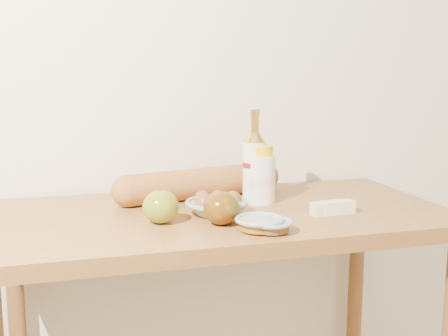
{
  "coord_description": "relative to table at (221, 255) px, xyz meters",
  "views": [
    {
      "loc": [
        -0.38,
        -0.21,
        1.27
      ],
      "look_at": [
        0.0,
        1.15,
        1.02
      ],
      "focal_mm": 45.0,
      "sensor_mm": 36.0,
      "label": 1
    }
  ],
  "objects": [
    {
      "name": "apple_redgreen_front",
      "position": [
        -0.03,
        -0.13,
        0.16
      ],
      "size": [
        0.1,
        0.1,
        0.08
      ],
      "rotation": [
        0.0,
        0.0,
        -0.19
      ],
      "color": "maroon",
      "rests_on": "table"
    },
    {
      "name": "apple_yellowgreen",
      "position": [
        -0.17,
        -0.08,
        0.16
      ],
      "size": [
        0.09,
        0.09,
        0.08
      ],
      "rotation": [
        0.0,
        0.0,
        0.01
      ],
      "color": "olive",
      "rests_on": "table"
    },
    {
      "name": "butter_stick",
      "position": [
        0.27,
        -0.11,
        0.14
      ],
      "size": [
        0.12,
        0.04,
        0.03
      ],
      "rotation": [
        0.0,
        0.0,
        0.08
      ],
      "color": "#EEE8B8",
      "rests_on": "table"
    },
    {
      "name": "table",
      "position": [
        0.0,
        0.0,
        0.0
      ],
      "size": [
        1.2,
        0.6,
        0.9
      ],
      "color": "#AA7336",
      "rests_on": "ground"
    },
    {
      "name": "baguette",
      "position": [
        -0.02,
        0.16,
        0.17
      ],
      "size": [
        0.53,
        0.21,
        0.09
      ],
      "rotation": [
        0.0,
        0.0,
        0.23
      ],
      "color": "#BC7A39",
      "rests_on": "table"
    },
    {
      "name": "back_wall",
      "position": [
        0.0,
        0.33,
        0.52
      ],
      "size": [
        3.5,
        0.02,
        2.6
      ],
      "primitive_type": "cube",
      "color": "white",
      "rests_on": "ground"
    },
    {
      "name": "bourbon_bottle",
      "position": [
        0.11,
        0.07,
        0.23
      ],
      "size": [
        0.08,
        0.08,
        0.26
      ],
      "rotation": [
        0.0,
        0.0,
        -0.34
      ],
      "color": "white",
      "rests_on": "table"
    },
    {
      "name": "egg_bowl",
      "position": [
        -0.02,
        -0.03,
        0.15
      ],
      "size": [
        0.21,
        0.21,
        0.06
      ],
      "rotation": [
        0.0,
        0.0,
        -0.35
      ],
      "color": "#8D9A94",
      "rests_on": "table"
    },
    {
      "name": "cream_bottle",
      "position": [
        0.13,
        0.06,
        0.2
      ],
      "size": [
        0.1,
        0.1,
        0.16
      ],
      "rotation": [
        0.0,
        0.0,
        -0.3
      ],
      "color": "white",
      "rests_on": "table"
    },
    {
      "name": "syrup_bowl",
      "position": [
        0.04,
        -0.21,
        0.14
      ],
      "size": [
        0.12,
        0.12,
        0.03
      ],
      "rotation": [
        0.0,
        0.0,
        0.02
      ],
      "color": "#98A6A0",
      "rests_on": "table"
    },
    {
      "name": "sugar_bowl",
      "position": [
        0.06,
        -0.22,
        0.14
      ],
      "size": [
        0.13,
        0.13,
        0.03
      ],
      "rotation": [
        0.0,
        0.0,
        -0.29
      ],
      "color": "#94A29C",
      "rests_on": "table"
    }
  ]
}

